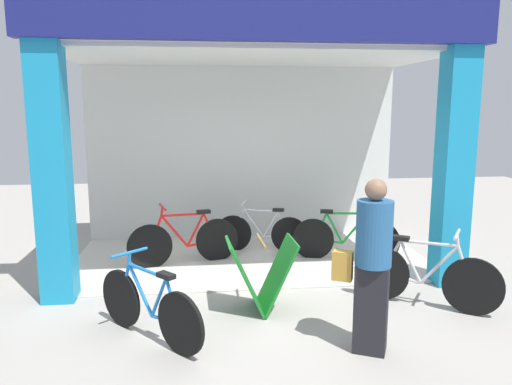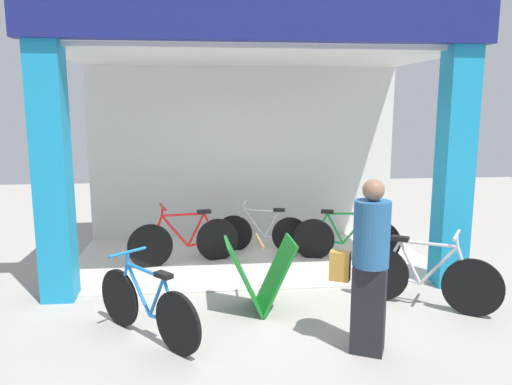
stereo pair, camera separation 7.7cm
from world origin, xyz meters
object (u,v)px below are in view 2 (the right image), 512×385
bicycle_parked_0 (424,277)px  pedestrian_1 (369,265)px  bicycle_inside_1 (185,241)px  bicycle_parked_1 (147,307)px  bicycle_inside_2 (262,232)px  sandwich_board_sign (260,275)px  bicycle_inside_0 (346,238)px

bicycle_parked_0 → pedestrian_1: size_ratio=0.85×
bicycle_inside_1 → bicycle_parked_1: (-0.29, -2.37, -0.02)m
bicycle_inside_2 → sandwich_board_sign: (-0.29, -2.26, 0.09)m
bicycle_inside_2 → bicycle_parked_0: (1.61, -2.38, 0.04)m
bicycle_parked_1 → sandwich_board_sign: size_ratio=1.41×
bicycle_inside_0 → bicycle_parked_0: bicycle_parked_0 is taller
bicycle_inside_1 → bicycle_inside_2: size_ratio=1.11×
bicycle_inside_1 → pedestrian_1: bearing=-57.4°
sandwich_board_sign → bicycle_inside_0: bearing=48.4°
bicycle_parked_1 → bicycle_inside_0: bearing=40.5°
bicycle_inside_2 → pedestrian_1: pedestrian_1 is taller
bicycle_inside_2 → bicycle_inside_1: bearing=-157.3°
bicycle_inside_0 → pedestrian_1: 2.87m
bicycle_inside_0 → bicycle_parked_0: 1.85m
bicycle_parked_1 → sandwich_board_sign: 1.35m
bicycle_inside_1 → bicycle_inside_2: (1.20, 0.50, -0.04)m
pedestrian_1 → bicycle_inside_2: bearing=100.3°
bicycle_inside_2 → pedestrian_1: size_ratio=0.87×
bicycle_inside_2 → pedestrian_1: 3.44m
bicycle_parked_1 → sandwich_board_sign: bicycle_parked_1 is taller
bicycle_inside_0 → bicycle_parked_1: 3.54m
bicycle_parked_0 → sandwich_board_sign: bicycle_parked_0 is taller
sandwich_board_sign → pedestrian_1: 1.48m
bicycle_inside_0 → pedestrian_1: (-0.59, -2.76, 0.50)m
bicycle_inside_1 → bicycle_parked_0: 3.39m
bicycle_parked_0 → bicycle_inside_1: bearing=146.2°
bicycle_parked_0 → pedestrian_1: bearing=-136.3°
bicycle_parked_1 → pedestrian_1: size_ratio=0.71×
bicycle_inside_2 → bicycle_parked_1: 3.24m
bicycle_inside_2 → pedestrian_1: bearing=-79.7°
bicycle_inside_2 → bicycle_inside_0: bearing=-25.7°
bicycle_parked_0 → bicycle_inside_0: bearing=102.8°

